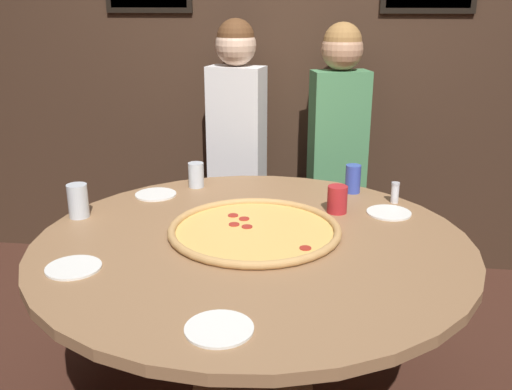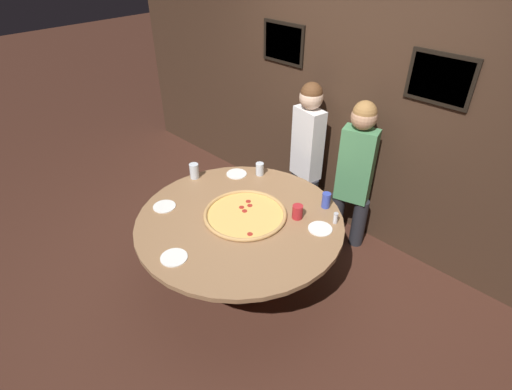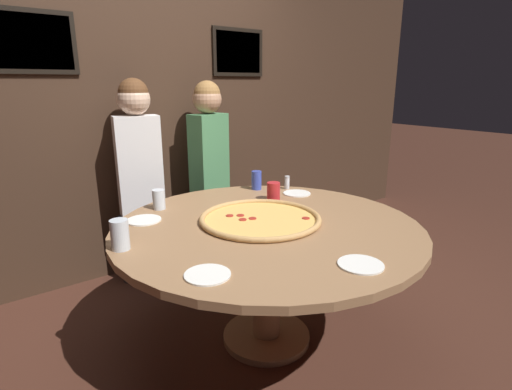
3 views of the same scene
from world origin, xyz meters
name	(u,v)px [view 2 (image 2 of 3)]	position (x,y,z in m)	size (l,w,h in m)	color
ground_plane	(241,282)	(0.00, 0.00, 0.00)	(24.00, 24.00, 0.00)	#422319
back_wall	(348,105)	(0.00, 1.45, 1.30)	(6.40, 0.08, 2.60)	#3D281C
dining_table	(240,230)	(0.00, 0.00, 0.62)	(1.70, 1.70, 0.74)	#936B47
giant_pizza	(245,214)	(0.00, 0.06, 0.75)	(0.69, 0.69, 0.03)	#EAB75B
drink_cup_near_left	(260,169)	(-0.36, 0.62, 0.80)	(0.08, 0.08, 0.12)	silver
drink_cup_near_right	(297,212)	(0.33, 0.34, 0.80)	(0.09, 0.09, 0.12)	#B22328
drink_cup_far_right	(326,200)	(0.40, 0.63, 0.81)	(0.07, 0.07, 0.14)	#384CB7
drink_cup_front_edge	(194,171)	(-0.77, 0.15, 0.81)	(0.09, 0.09, 0.15)	silver
white_plate_beside_cup	(320,229)	(0.55, 0.35, 0.74)	(0.19, 0.19, 0.01)	white
white_plate_left_side	(174,257)	(-0.01, -0.65, 0.74)	(0.20, 0.20, 0.01)	white
white_plate_near_front	(237,174)	(-0.53, 0.47, 0.74)	(0.20, 0.20, 0.01)	white
white_plate_far_back	(164,206)	(-0.58, -0.33, 0.74)	(0.19, 0.19, 0.01)	white
condiment_shaker	(336,218)	(0.59, 0.50, 0.79)	(0.04, 0.04, 0.10)	silver
diner_side_right	(356,168)	(0.34, 1.18, 0.86)	(0.40, 0.25, 1.51)	#232328
diner_far_right	(307,146)	(-0.25, 1.20, 0.87)	(0.40, 0.23, 1.53)	#232328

